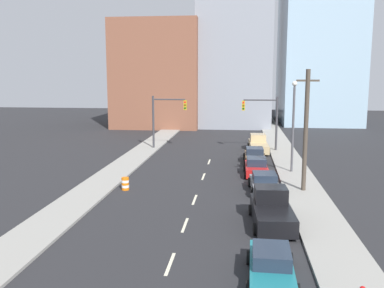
# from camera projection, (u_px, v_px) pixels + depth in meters

# --- Properties ---
(sidewalk_left) EXTENTS (2.95, 92.22, 0.16)m
(sidewalk_left) POSITION_uv_depth(u_px,v_px,m) (158.00, 140.00, 56.35)
(sidewalk_left) COLOR gray
(sidewalk_left) RESTS_ON ground
(sidewalk_right) EXTENTS (2.95, 92.22, 0.16)m
(sidewalk_right) POSITION_uv_depth(u_px,v_px,m) (278.00, 142.00, 54.57)
(sidewalk_right) COLOR gray
(sidewalk_right) RESTS_ON ground
(lane_stripe_at_9m) EXTENTS (0.16, 2.40, 0.01)m
(lane_stripe_at_9m) POSITION_uv_depth(u_px,v_px,m) (170.00, 264.00, 19.46)
(lane_stripe_at_9m) COLOR beige
(lane_stripe_at_9m) RESTS_ON ground
(lane_stripe_at_15m) EXTENTS (0.16, 2.40, 0.01)m
(lane_stripe_at_15m) POSITION_uv_depth(u_px,v_px,m) (185.00, 225.00, 24.51)
(lane_stripe_at_15m) COLOR beige
(lane_stripe_at_15m) RESTS_ON ground
(lane_stripe_at_20m) EXTENTS (0.16, 2.40, 0.01)m
(lane_stripe_at_20m) POSITION_uv_depth(u_px,v_px,m) (195.00, 200.00, 29.51)
(lane_stripe_at_20m) COLOR beige
(lane_stripe_at_20m) RESTS_ON ground
(lane_stripe_at_27m) EXTENTS (0.16, 2.40, 0.01)m
(lane_stripe_at_27m) POSITION_uv_depth(u_px,v_px,m) (203.00, 177.00, 36.25)
(lane_stripe_at_27m) COLOR beige
(lane_stripe_at_27m) RESTS_ON ground
(lane_stripe_at_33m) EXTENTS (0.16, 2.40, 0.01)m
(lane_stripe_at_33m) POSITION_uv_depth(u_px,v_px,m) (209.00, 162.00, 42.45)
(lane_stripe_at_33m) COLOR beige
(lane_stripe_at_33m) RESTS_ON ground
(building_brick_left) EXTENTS (14.00, 16.00, 17.26)m
(building_brick_left) POSITION_uv_depth(u_px,v_px,m) (161.00, 75.00, 73.13)
(building_brick_left) COLOR brown
(building_brick_left) RESTS_ON ground
(building_office_center) EXTENTS (12.00, 20.00, 29.30)m
(building_office_center) POSITION_uv_depth(u_px,v_px,m) (235.00, 40.00, 74.68)
(building_office_center) COLOR gray
(building_office_center) RESTS_ON ground
(building_glass_right) EXTENTS (13.00, 20.00, 29.62)m
(building_glass_right) POSITION_uv_depth(u_px,v_px,m) (318.00, 40.00, 76.89)
(building_glass_right) COLOR #99B7CC
(building_glass_right) RESTS_ON ground
(traffic_signal_left) EXTENTS (4.02, 0.35, 6.17)m
(traffic_signal_left) POSITION_uv_depth(u_px,v_px,m) (163.00, 115.00, 49.18)
(traffic_signal_left) COLOR #38383D
(traffic_signal_left) RESTS_ON ground
(traffic_signal_right) EXTENTS (4.02, 0.35, 6.17)m
(traffic_signal_right) POSITION_uv_depth(u_px,v_px,m) (267.00, 116.00, 47.84)
(traffic_signal_right) COLOR #38383D
(traffic_signal_right) RESTS_ON ground
(utility_pole_right_mid) EXTENTS (1.60, 0.32, 8.93)m
(utility_pole_right_mid) POSITION_uv_depth(u_px,v_px,m) (306.00, 130.00, 30.71)
(utility_pole_right_mid) COLOR #473D33
(utility_pole_right_mid) RESTS_ON ground
(traffic_barrel) EXTENTS (0.56, 0.56, 0.95)m
(traffic_barrel) POSITION_uv_depth(u_px,v_px,m) (125.00, 184.00, 31.98)
(traffic_barrel) COLOR orange
(traffic_barrel) RESTS_ON ground
(street_lamp) EXTENTS (0.44, 0.44, 8.02)m
(street_lamp) POSITION_uv_depth(u_px,v_px,m) (293.00, 120.00, 36.79)
(street_lamp) COLOR #4C4C51
(street_lamp) RESTS_ON ground
(sedan_teal) EXTENTS (2.12, 4.71, 1.39)m
(sedan_teal) POSITION_uv_depth(u_px,v_px,m) (271.00, 266.00, 17.82)
(sedan_teal) COLOR #196B75
(sedan_teal) RESTS_ON ground
(pickup_truck_black) EXTENTS (2.60, 5.48, 2.03)m
(pickup_truck_black) POSITION_uv_depth(u_px,v_px,m) (272.00, 210.00, 24.60)
(pickup_truck_black) COLOR black
(pickup_truck_black) RESTS_ON ground
(sedan_gray) EXTENTS (2.35, 4.50, 1.41)m
(sedan_gray) POSITION_uv_depth(u_px,v_px,m) (264.00, 183.00, 31.41)
(sedan_gray) COLOR slate
(sedan_gray) RESTS_ON ground
(sedan_red) EXTENTS (2.18, 4.41, 1.52)m
(sedan_red) POSITION_uv_depth(u_px,v_px,m) (256.00, 167.00, 36.70)
(sedan_red) COLOR red
(sedan_red) RESTS_ON ground
(sedan_brown) EXTENTS (2.20, 4.52, 1.51)m
(sedan_brown) POSITION_uv_depth(u_px,v_px,m) (255.00, 156.00, 41.85)
(sedan_brown) COLOR brown
(sedan_brown) RESTS_ON ground
(pickup_truck_tan) EXTENTS (2.38, 6.35, 1.85)m
(pickup_truck_tan) POSITION_uv_depth(u_px,v_px,m) (258.00, 145.00, 48.30)
(pickup_truck_tan) COLOR tan
(pickup_truck_tan) RESTS_ON ground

